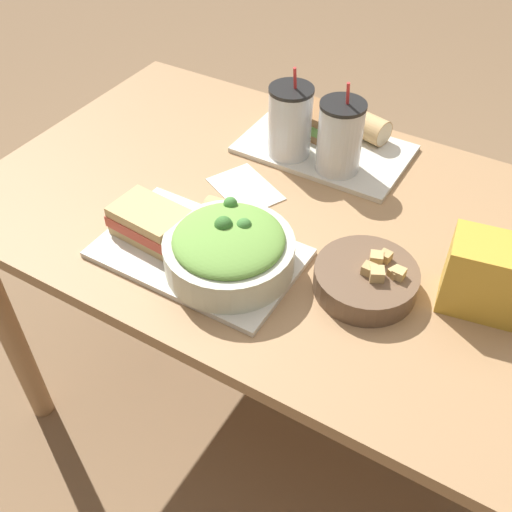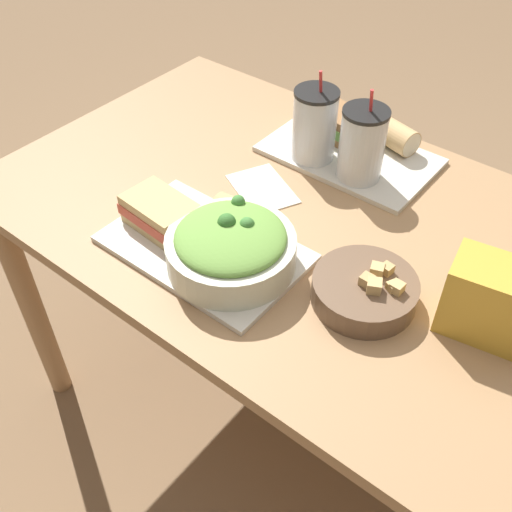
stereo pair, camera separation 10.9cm
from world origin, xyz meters
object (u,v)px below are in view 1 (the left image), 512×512
(baguette_near, at_px, (230,217))
(drink_cup_red, at_px, (339,139))
(baguette_far, at_px, (368,127))
(chip_bag, at_px, (491,277))
(drink_cup_dark, at_px, (290,124))
(napkin_folded, at_px, (245,189))
(sandwich_near, at_px, (150,222))
(soup_bowl, at_px, (366,279))
(sandwich_far, at_px, (311,118))
(salad_bowl, at_px, (229,248))

(baguette_near, xyz_separation_m, drink_cup_red, (0.09, 0.30, 0.05))
(baguette_far, bearing_deg, chip_bag, -120.30)
(drink_cup_dark, relative_size, napkin_folded, 1.13)
(sandwich_near, bearing_deg, drink_cup_red, 65.22)
(soup_bowl, distance_m, baguette_far, 0.49)
(drink_cup_dark, bearing_deg, napkin_folded, -97.66)
(sandwich_near, bearing_deg, sandwich_far, 83.85)
(napkin_folded, bearing_deg, baguette_near, -70.14)
(baguette_far, distance_m, napkin_folded, 0.35)
(drink_cup_dark, distance_m, napkin_folded, 0.18)
(sandwich_far, relative_size, drink_cup_dark, 0.80)
(drink_cup_dark, distance_m, drink_cup_red, 0.12)
(salad_bowl, relative_size, chip_bag, 1.44)
(baguette_near, bearing_deg, salad_bowl, -153.62)
(sandwich_near, height_order, sandwich_far, same)
(sandwich_near, height_order, chip_bag, chip_bag)
(sandwich_far, height_order, drink_cup_red, drink_cup_red)
(sandwich_far, distance_m, napkin_folded, 0.28)
(drink_cup_red, bearing_deg, drink_cup_dark, -180.00)
(soup_bowl, distance_m, baguette_near, 0.30)
(drink_cup_dark, bearing_deg, baguette_near, -84.47)
(soup_bowl, distance_m, chip_bag, 0.21)
(drink_cup_dark, height_order, napkin_folded, drink_cup_dark)
(baguette_far, bearing_deg, sandwich_far, 119.19)
(soup_bowl, bearing_deg, drink_cup_dark, 136.79)
(drink_cup_dark, bearing_deg, sandwich_far, 91.18)
(napkin_folded, bearing_deg, salad_bowl, -65.21)
(drink_cup_red, xyz_separation_m, napkin_folded, (-0.14, -0.16, -0.09))
(sandwich_near, distance_m, chip_bag, 0.64)
(sandwich_near, distance_m, baguette_far, 0.59)
(sandwich_near, relative_size, chip_bag, 0.93)
(sandwich_near, relative_size, drink_cup_red, 0.73)
(drink_cup_red, relative_size, napkin_folded, 1.12)
(sandwich_far, relative_size, chip_bag, 1.02)
(soup_bowl, xyz_separation_m, sandwich_far, (-0.33, 0.42, 0.02))
(salad_bowl, distance_m, napkin_folded, 0.26)
(baguette_near, distance_m, chip_bag, 0.50)
(soup_bowl, relative_size, chip_bag, 1.13)
(chip_bag, bearing_deg, sandwich_far, 136.26)
(salad_bowl, xyz_separation_m, sandwich_near, (-0.18, -0.00, -0.01))
(baguette_near, distance_m, sandwich_far, 0.42)
(napkin_folded, bearing_deg, sandwich_far, 86.00)
(drink_cup_dark, xyz_separation_m, napkin_folded, (-0.02, -0.16, -0.09))
(sandwich_far, height_order, baguette_far, same)
(chip_bag, bearing_deg, drink_cup_red, 139.46)
(sandwich_near, xyz_separation_m, baguette_near, (0.13, 0.09, -0.00))
(chip_bag, bearing_deg, drink_cup_dark, 145.75)
(sandwich_far, xyz_separation_m, chip_bag, (0.52, -0.35, 0.03))
(soup_bowl, relative_size, napkin_folded, 0.99)
(baguette_far, relative_size, drink_cup_dark, 0.52)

